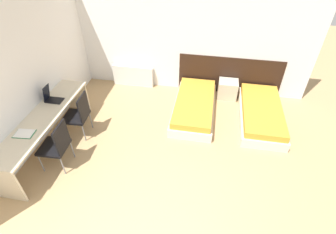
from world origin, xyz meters
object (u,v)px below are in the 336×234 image
object	(u,v)px
bed_near_window	(194,106)
chair_near_laptop	(78,114)
chair_near_notebook	(57,144)
nightstand	(228,89)
bed_near_door	(261,114)
laptop	(52,98)

from	to	relation	value
bed_near_window	chair_near_laptop	distance (m)	2.53
bed_near_window	chair_near_notebook	distance (m)	3.03
nightstand	chair_near_laptop	distance (m)	3.56
bed_near_door	laptop	xyz separation A→B (m)	(-4.25, -1.09, 0.64)
nightstand	chair_near_notebook	bearing A→B (deg)	-136.83
bed_near_window	bed_near_door	world-z (taller)	same
bed_near_door	nightstand	xyz separation A→B (m)	(-0.74, 0.77, 0.06)
chair_near_laptop	nightstand	bearing A→B (deg)	29.55
bed_near_window	chair_near_laptop	size ratio (longest dim) A/B	2.01
nightstand	chair_near_notebook	size ratio (longest dim) A/B	0.48
nightstand	chair_near_notebook	xyz separation A→B (m)	(-2.98, -2.79, 0.30)
nightstand	laptop	world-z (taller)	laptop
laptop	bed_near_door	bearing A→B (deg)	14.05
chair_near_laptop	chair_near_notebook	distance (m)	0.87
bed_near_door	nightstand	distance (m)	1.07
bed_near_door	chair_near_notebook	distance (m)	4.25
laptop	nightstand	bearing A→B (deg)	27.64
nightstand	chair_near_laptop	world-z (taller)	chair_near_laptop
bed_near_door	laptop	world-z (taller)	laptop
bed_near_door	bed_near_window	bearing A→B (deg)	180.00
nightstand	chair_near_notebook	world-z (taller)	chair_near_notebook
bed_near_window	bed_near_door	bearing A→B (deg)	0.00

